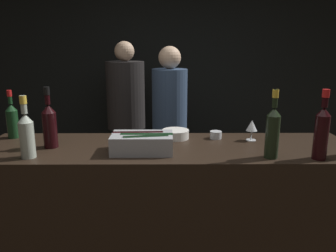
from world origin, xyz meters
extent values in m
cube|color=black|center=(0.00, 2.56, 1.40)|extent=(6.40, 0.06, 2.80)
cube|color=black|center=(0.00, 0.31, 0.54)|extent=(2.28, 0.62, 1.08)
cube|color=#9EA0A5|center=(-0.15, 0.21, 1.13)|extent=(0.35, 0.21, 0.11)
cylinder|color=black|center=(-0.12, 0.16, 1.15)|extent=(0.26, 0.10, 0.07)
cylinder|color=black|center=(-0.12, 0.21, 1.15)|extent=(0.30, 0.07, 0.07)
cylinder|color=black|center=(-0.18, 0.25, 1.15)|extent=(0.29, 0.07, 0.06)
cylinder|color=silver|center=(0.05, 0.49, 1.10)|extent=(0.18, 0.18, 0.06)
cylinder|color=gray|center=(0.05, 0.49, 1.13)|extent=(0.15, 0.15, 0.01)
cylinder|color=silver|center=(0.54, 0.44, 1.08)|extent=(0.06, 0.06, 0.00)
cylinder|color=silver|center=(0.54, 0.44, 1.11)|extent=(0.01, 0.01, 0.06)
cone|color=silver|center=(0.54, 0.44, 1.18)|extent=(0.07, 0.07, 0.07)
cylinder|color=silver|center=(0.32, 0.49, 1.10)|extent=(0.08, 0.08, 0.05)
sphere|color=#F4C66B|center=(0.32, 0.49, 1.10)|extent=(0.03, 0.03, 0.03)
cylinder|color=black|center=(0.56, 0.10, 1.19)|extent=(0.07, 0.07, 0.23)
cone|color=black|center=(0.56, 0.10, 1.33)|extent=(0.07, 0.07, 0.04)
cylinder|color=black|center=(0.56, 0.10, 1.40)|extent=(0.03, 0.03, 0.10)
cylinder|color=gold|center=(0.56, 0.10, 1.43)|extent=(0.03, 0.03, 0.04)
cylinder|color=#143319|center=(-1.03, 0.51, 1.17)|extent=(0.07, 0.07, 0.18)
cone|color=#143319|center=(-1.03, 0.51, 1.28)|extent=(0.07, 0.07, 0.04)
cylinder|color=#143319|center=(-1.03, 0.51, 1.35)|extent=(0.03, 0.03, 0.09)
cylinder|color=red|center=(-1.03, 0.51, 1.37)|extent=(0.03, 0.03, 0.04)
cylinder|color=black|center=(0.81, 0.08, 1.20)|extent=(0.07, 0.07, 0.24)
cone|color=black|center=(0.81, 0.08, 1.34)|extent=(0.07, 0.07, 0.04)
cylinder|color=black|center=(0.81, 0.08, 1.41)|extent=(0.03, 0.03, 0.09)
cylinder|color=red|center=(0.81, 0.08, 1.43)|extent=(0.04, 0.04, 0.04)
cylinder|color=#9EA899|center=(-0.76, 0.11, 1.17)|extent=(0.08, 0.08, 0.20)
cone|color=#9EA899|center=(-0.76, 0.11, 1.30)|extent=(0.08, 0.08, 0.05)
cylinder|color=#9EA899|center=(-0.76, 0.11, 1.37)|extent=(0.03, 0.03, 0.10)
cylinder|color=gold|center=(-0.76, 0.11, 1.40)|extent=(0.04, 0.04, 0.04)
cylinder|color=black|center=(-0.70, 0.30, 1.18)|extent=(0.08, 0.08, 0.21)
cone|color=black|center=(-0.70, 0.30, 1.31)|extent=(0.08, 0.08, 0.05)
cylinder|color=black|center=(-0.70, 0.30, 1.39)|extent=(0.03, 0.03, 0.10)
cylinder|color=black|center=(-0.70, 0.30, 1.42)|extent=(0.03, 0.03, 0.05)
cube|color=black|center=(0.02, 1.51, 0.38)|extent=(0.25, 0.19, 0.76)
cylinder|color=#334766|center=(0.02, 1.51, 1.11)|extent=(0.34, 0.34, 0.70)
sphere|color=beige|center=(0.02, 1.51, 1.57)|extent=(0.21, 0.21, 0.21)
cube|color=black|center=(-0.45, 1.94, 0.39)|extent=(0.31, 0.23, 0.79)
cylinder|color=black|center=(-0.45, 1.94, 1.15)|extent=(0.41, 0.41, 0.72)
sphere|color=beige|center=(-0.45, 1.94, 1.62)|extent=(0.21, 0.21, 0.21)
camera|label=1|loc=(-0.01, -1.59, 1.67)|focal=35.00mm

